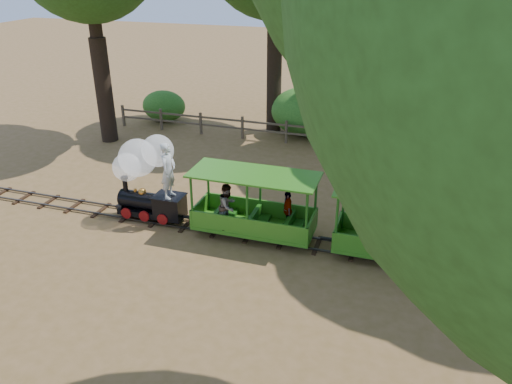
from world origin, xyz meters
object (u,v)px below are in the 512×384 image
(carriage_rear, at_px, (401,232))
(fence, at_px, (309,133))
(carriage_front, at_px, (252,212))
(locomotive, at_px, (145,171))

(carriage_rear, xyz_separation_m, fence, (-4.18, 7.96, -0.23))
(carriage_front, bearing_deg, locomotive, 177.99)
(locomotive, height_order, carriage_rear, locomotive)
(carriage_rear, bearing_deg, carriage_front, -178.67)
(fence, bearing_deg, carriage_rear, -62.33)
(locomotive, distance_m, fence, 8.65)
(carriage_front, relative_size, carriage_rear, 1.00)
(carriage_rear, relative_size, fence, 0.20)
(locomotive, distance_m, carriage_front, 3.46)
(locomotive, relative_size, carriage_front, 0.77)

